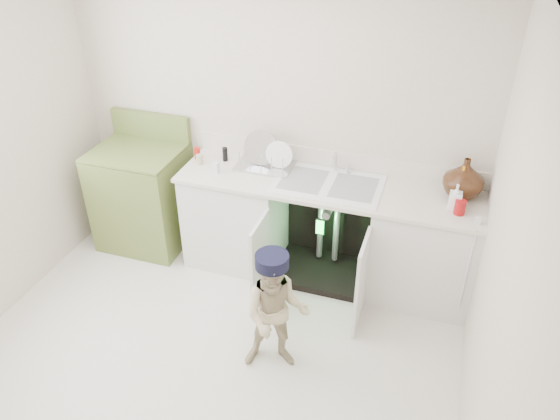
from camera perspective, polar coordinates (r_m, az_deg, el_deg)
name	(u,v)px	position (r m, az deg, el deg)	size (l,w,h in m)	color
ground	(209,357)	(4.15, -7.39, -15.03)	(3.50, 3.50, 0.00)	beige
room_shell	(195,214)	(3.34, -8.88, -0.42)	(6.00, 5.50, 1.26)	beige
counter_run	(330,229)	(4.56, 5.20, -1.95)	(2.44, 1.02, 1.21)	silver
avocado_stove	(143,195)	(5.12, -14.10, 1.50)	(0.76, 0.65, 1.18)	olive
repair_worker	(276,312)	(3.74, -0.41, -10.66)	(0.54, 0.99, 0.95)	#C6B68E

